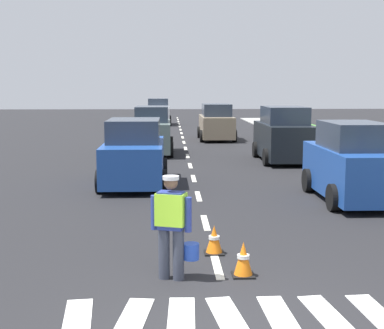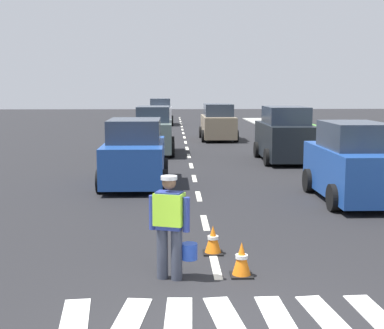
# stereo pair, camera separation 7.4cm
# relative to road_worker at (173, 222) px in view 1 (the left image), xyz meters

# --- Properties ---
(ground_plane) EXTENTS (96.00, 96.00, 0.00)m
(ground_plane) POSITION_rel_road_worker_xyz_m (0.76, 18.91, -0.93)
(ground_plane) COLOR black
(crosswalk_stripes) EXTENTS (4.52, 1.93, 0.01)m
(crosswalk_stripes) POSITION_rel_road_worker_xyz_m (0.76, -1.77, -0.92)
(crosswalk_stripes) COLOR white
(crosswalk_stripes) RESTS_ON ground
(lane_center_line) EXTENTS (0.14, 46.40, 0.01)m
(lane_center_line) POSITION_rel_road_worker_xyz_m (0.76, 23.11, -0.93)
(lane_center_line) COLOR silver
(lane_center_line) RESTS_ON ground
(road_worker) EXTENTS (0.77, 0.41, 1.67)m
(road_worker) POSITION_rel_road_worker_xyz_m (0.00, 0.00, 0.00)
(road_worker) COLOR #383D4C
(road_worker) RESTS_ON ground
(traffic_cone_near) EXTENTS (0.36, 0.36, 0.53)m
(traffic_cone_near) POSITION_rel_road_worker_xyz_m (0.77, 1.31, -0.67)
(traffic_cone_near) COLOR black
(traffic_cone_near) RESTS_ON ground
(traffic_cone_far) EXTENTS (0.36, 0.36, 0.57)m
(traffic_cone_far) POSITION_rel_road_worker_xyz_m (1.14, 0.09, -0.65)
(traffic_cone_far) COLOR black
(traffic_cone_far) RESTS_ON ground
(car_outgoing_far) EXTENTS (2.03, 4.28, 2.07)m
(car_outgoing_far) POSITION_rel_road_worker_xyz_m (2.66, 23.02, 0.03)
(car_outgoing_far) COLOR gray
(car_outgoing_far) RESTS_ON ground
(car_parked_curbside) EXTENTS (1.88, 4.04, 2.12)m
(car_parked_curbside) POSITION_rel_road_worker_xyz_m (4.82, 5.89, 0.05)
(car_parked_curbside) COLOR #1E4799
(car_parked_curbside) RESTS_ON ground
(car_parked_far) EXTENTS (2.07, 4.29, 2.25)m
(car_parked_far) POSITION_rel_road_worker_xyz_m (4.63, 13.76, 0.12)
(car_parked_far) COLOR black
(car_parked_far) RESTS_ON ground
(car_oncoming_second) EXTENTS (1.91, 4.15, 2.16)m
(car_oncoming_second) POSITION_rel_road_worker_xyz_m (-0.83, 16.53, 0.07)
(car_oncoming_second) COLOR slate
(car_oncoming_second) RESTS_ON ground
(car_oncoming_third) EXTENTS (2.05, 3.94, 2.11)m
(car_oncoming_third) POSITION_rel_road_worker_xyz_m (-0.91, 35.83, 0.05)
(car_oncoming_third) COLOR silver
(car_oncoming_third) RESTS_ON ground
(car_oncoming_lead) EXTENTS (2.04, 4.19, 2.05)m
(car_oncoming_lead) POSITION_rel_road_worker_xyz_m (-1.14, 8.55, 0.02)
(car_oncoming_lead) COLOR #1E4799
(car_oncoming_lead) RESTS_ON ground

